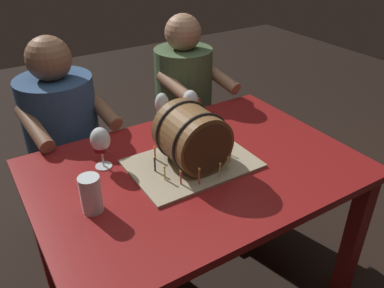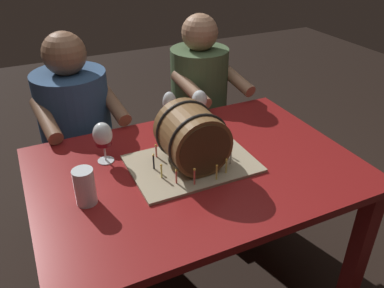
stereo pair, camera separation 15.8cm
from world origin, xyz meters
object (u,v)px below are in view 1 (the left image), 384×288
at_px(wine_glass_white, 162,106).
at_px(person_seated_left, 67,152).
at_px(beer_pint, 91,196).
at_px(person_seated_right, 184,121).
at_px(wine_glass_red, 100,141).
at_px(barrel_cake, 192,140).
at_px(dining_table, 196,187).
at_px(wine_glass_amber, 190,101).

xyz_separation_m(wine_glass_white, person_seated_left, (-0.38, 0.38, -0.32)).
relative_size(beer_pint, person_seated_left, 0.12).
height_order(wine_glass_white, person_seated_right, person_seated_right).
bearing_deg(wine_glass_red, person_seated_left, 93.86).
bearing_deg(barrel_cake, beer_pint, -172.26).
distance_m(dining_table, wine_glass_white, 0.41).
distance_m(wine_glass_red, beer_pint, 0.28).
height_order(wine_glass_red, beer_pint, wine_glass_red).
height_order(beer_pint, person_seated_right, person_seated_right).
xyz_separation_m(wine_glass_white, beer_pint, (-0.48, -0.38, -0.07)).
bearing_deg(barrel_cake, wine_glass_red, 150.12).
bearing_deg(wine_glass_red, dining_table, -31.09).
distance_m(wine_glass_white, beer_pint, 0.62).
xyz_separation_m(dining_table, beer_pint, (-0.46, -0.04, 0.17)).
xyz_separation_m(wine_glass_red, person_seated_left, (-0.03, 0.51, -0.31)).
xyz_separation_m(barrel_cake, wine_glass_amber, (0.19, 0.32, -0.00)).
bearing_deg(wine_glass_white, wine_glass_amber, 2.77).
bearing_deg(barrel_cake, person_seated_right, 61.50).
xyz_separation_m(barrel_cake, person_seated_left, (-0.35, 0.69, -0.31)).
height_order(wine_glass_red, person_seated_left, person_seated_left).
distance_m(wine_glass_white, wine_glass_amber, 0.16).
height_order(wine_glass_white, wine_glass_red, wine_glass_white).
xyz_separation_m(person_seated_left, person_seated_right, (0.73, -0.00, -0.01)).
height_order(wine_glass_amber, beer_pint, wine_glass_amber).
xyz_separation_m(beer_pint, person_seated_right, (0.82, 0.75, -0.26)).
bearing_deg(dining_table, wine_glass_white, 86.23).
bearing_deg(barrel_cake, person_seated_left, 116.88).
distance_m(barrel_cake, wine_glass_white, 0.32).
xyz_separation_m(dining_table, person_seated_left, (-0.36, 0.71, -0.08)).
bearing_deg(wine_glass_amber, wine_glass_red, -164.41).
distance_m(barrel_cake, beer_pint, 0.45).
bearing_deg(dining_table, barrel_cake, 126.37).
height_order(wine_glass_amber, person_seated_right, person_seated_right).
xyz_separation_m(dining_table, wine_glass_white, (0.02, 0.33, 0.24)).
bearing_deg(beer_pint, wine_glass_amber, 30.98).
relative_size(person_seated_left, person_seated_right, 0.99).
height_order(wine_glass_red, wine_glass_amber, wine_glass_red).
bearing_deg(wine_glass_red, barrel_cake, -29.88).
relative_size(wine_glass_white, wine_glass_red, 1.11).
bearing_deg(wine_glass_white, dining_table, -93.77).
bearing_deg(wine_glass_red, person_seated_right, 36.39).
relative_size(barrel_cake, person_seated_right, 0.43).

